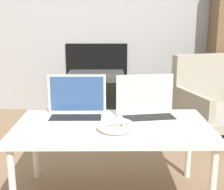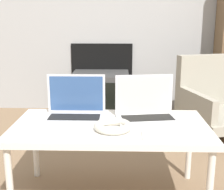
{
  "view_description": "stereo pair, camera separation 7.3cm",
  "coord_description": "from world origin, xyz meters",
  "px_view_note": "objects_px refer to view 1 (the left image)",
  "views": [
    {
      "loc": [
        -0.02,
        -1.39,
        1.02
      ],
      "look_at": [
        0.0,
        0.55,
        0.54
      ],
      "focal_mm": 50.0,
      "sensor_mm": 36.0,
      "label": 1
    },
    {
      "loc": [
        0.06,
        -1.39,
        1.02
      ],
      "look_at": [
        0.0,
        0.55,
        0.54
      ],
      "focal_mm": 50.0,
      "sensor_mm": 36.0,
      "label": 2
    }
  ],
  "objects_px": {
    "laptop_right": "(147,108)",
    "armchair": "(212,99)",
    "phone": "(152,135)",
    "tv": "(96,95)",
    "headphones": "(116,126)",
    "laptop_left": "(76,109)"
  },
  "relations": [
    {
      "from": "laptop_right",
      "to": "armchair",
      "type": "xyz_separation_m",
      "value": [
        0.73,
        1.03,
        -0.21
      ]
    },
    {
      "from": "phone",
      "to": "tv",
      "type": "xyz_separation_m",
      "value": [
        -0.36,
        1.74,
        -0.22
      ]
    },
    {
      "from": "headphones",
      "to": "armchair",
      "type": "xyz_separation_m",
      "value": [
        0.92,
        1.24,
        -0.17
      ]
    },
    {
      "from": "laptop_left",
      "to": "phone",
      "type": "xyz_separation_m",
      "value": [
        0.41,
        -0.29,
        -0.05
      ]
    },
    {
      "from": "laptop_right",
      "to": "laptop_left",
      "type": "bearing_deg",
      "value": 171.5
    },
    {
      "from": "laptop_right",
      "to": "phone",
      "type": "distance_m",
      "value": 0.29
    },
    {
      "from": "laptop_right",
      "to": "headphones",
      "type": "xyz_separation_m",
      "value": [
        -0.19,
        -0.2,
        -0.04
      ]
    },
    {
      "from": "laptop_left",
      "to": "laptop_right",
      "type": "height_order",
      "value": "same"
    },
    {
      "from": "laptop_right",
      "to": "tv",
      "type": "relative_size",
      "value": 0.64
    },
    {
      "from": "laptop_left",
      "to": "laptop_right",
      "type": "xyz_separation_m",
      "value": [
        0.42,
        -0.0,
        0.0
      ]
    },
    {
      "from": "laptop_left",
      "to": "armchair",
      "type": "xyz_separation_m",
      "value": [
        1.15,
        1.03,
        -0.21
      ]
    },
    {
      "from": "laptop_left",
      "to": "headphones",
      "type": "bearing_deg",
      "value": -41.49
    },
    {
      "from": "tv",
      "to": "laptop_right",
      "type": "bearing_deg",
      "value": -75.94
    },
    {
      "from": "phone",
      "to": "laptop_right",
      "type": "bearing_deg",
      "value": 88.59
    },
    {
      "from": "tv",
      "to": "phone",
      "type": "bearing_deg",
      "value": -78.41
    },
    {
      "from": "laptop_right",
      "to": "armchair",
      "type": "relative_size",
      "value": 0.46
    },
    {
      "from": "headphones",
      "to": "tv",
      "type": "bearing_deg",
      "value": 96.05
    },
    {
      "from": "laptop_right",
      "to": "headphones",
      "type": "relative_size",
      "value": 1.88
    },
    {
      "from": "headphones",
      "to": "armchair",
      "type": "distance_m",
      "value": 1.55
    },
    {
      "from": "laptop_left",
      "to": "phone",
      "type": "bearing_deg",
      "value": -34.92
    },
    {
      "from": "armchair",
      "to": "headphones",
      "type": "bearing_deg",
      "value": -142.9
    },
    {
      "from": "headphones",
      "to": "tv",
      "type": "relative_size",
      "value": 0.34
    }
  ]
}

